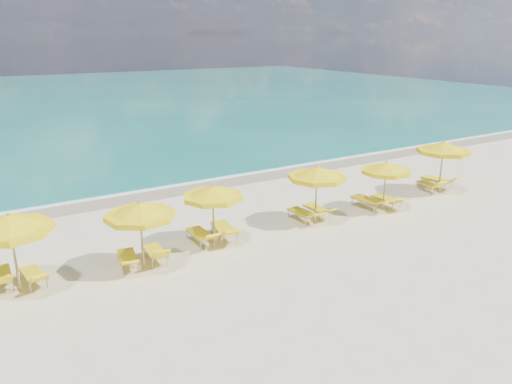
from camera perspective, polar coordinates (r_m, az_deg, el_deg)
ground_plane at (r=20.28m, az=2.21°, el=-4.33°), size 120.00×120.00×0.00m
ocean at (r=64.95m, az=-22.16°, el=9.67°), size 120.00×80.00×0.30m
wet_sand_band at (r=26.42m, az=-6.66°, el=0.84°), size 120.00×2.60×0.01m
foam_line at (r=27.12m, az=-7.37°, el=1.25°), size 120.00×1.20×0.03m
whitecap_near at (r=33.82m, az=-22.97°, el=3.27°), size 14.00×0.36×0.05m
whitecap_far at (r=44.38m, az=-6.33°, el=7.70°), size 18.00×0.30×0.05m
umbrella_0 at (r=16.53m, az=-26.33°, el=-3.37°), size 2.80×2.80×2.55m
umbrella_1 at (r=16.78m, az=-13.15°, el=-2.17°), size 2.79×2.79×2.39m
umbrella_2 at (r=18.46m, az=-4.97°, el=-0.12°), size 2.33×2.33×2.32m
umbrella_3 at (r=20.67m, az=6.98°, el=2.09°), size 2.46×2.46×2.45m
umbrella_4 at (r=22.75m, az=14.65°, el=2.68°), size 2.96×2.96×2.27m
umbrella_5 at (r=26.27m, az=20.63°, el=4.75°), size 3.04×3.04×2.61m
lounger_0_left at (r=17.73m, az=-27.09°, el=-8.95°), size 0.67×1.87×0.86m
lounger_0_right at (r=17.48m, az=-24.06°, el=-9.00°), size 0.76×1.71×0.73m
lounger_1_left at (r=17.64m, az=-14.45°, el=-7.67°), size 0.90×1.86×0.71m
lounger_1_right at (r=17.86m, az=-11.42°, el=-7.10°), size 0.70×1.74×0.82m
lounger_2_left at (r=19.03m, az=-6.33°, el=-5.23°), size 0.64×1.87×0.77m
lounger_2_right at (r=19.40m, az=-3.66°, el=-4.64°), size 1.00×2.10×0.81m
lounger_3_left at (r=21.26m, az=5.32°, el=-2.73°), size 0.68×1.84×0.66m
lounger_3_right at (r=21.88m, az=6.97°, el=-2.22°), size 0.58×1.74×0.64m
lounger_4_left at (r=23.19m, az=12.67°, el=-1.28°), size 0.83×2.08×0.73m
lounger_4_right at (r=23.66m, az=14.74°, el=-1.11°), size 0.75×1.88×0.67m
lounger_5_left at (r=26.60m, az=19.14°, el=0.54°), size 0.87×1.74×0.76m
lounger_5_right at (r=27.38m, az=20.04°, el=1.00°), size 0.96×2.06×0.87m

